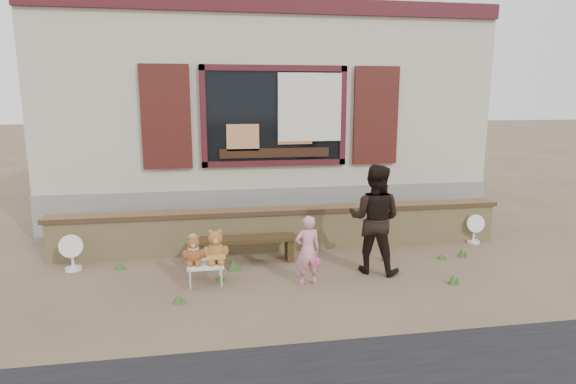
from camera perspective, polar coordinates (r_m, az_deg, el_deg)
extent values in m
plane|color=brown|center=(6.78, 0.86, -9.30)|extent=(80.00, 80.00, 0.00)
cube|color=#B9B096|center=(10.81, -3.55, 11.31)|extent=(8.00, 5.00, 3.20)
cube|color=gray|center=(10.99, -3.42, 0.82)|extent=(8.04, 5.04, 0.80)
cube|color=black|center=(8.30, -1.61, 8.95)|extent=(2.30, 0.04, 1.50)
cube|color=#46141B|center=(8.29, -1.62, 14.48)|extent=(2.50, 0.08, 0.10)
cube|color=#46141B|center=(8.35, -1.56, 3.46)|extent=(2.50, 0.08, 0.10)
cube|color=#46141B|center=(8.20, -10.02, 8.76)|extent=(0.10, 0.08, 1.70)
cube|color=#46141B|center=(8.53, 6.51, 8.95)|extent=(0.10, 0.08, 1.70)
cube|color=#3F1411|center=(8.21, -14.25, 8.60)|extent=(0.80, 0.07, 1.70)
cube|color=#3F1411|center=(8.71, 10.37, 8.88)|extent=(0.80, 0.07, 1.70)
cube|color=silver|center=(8.33, 2.60, 9.99)|extent=(1.10, 0.02, 1.15)
cube|color=#46141B|center=(8.44, -1.69, 21.27)|extent=(8.00, 0.12, 0.25)
cube|color=black|center=(8.32, -1.56, 4.68)|extent=(1.90, 0.06, 0.16)
cube|color=tan|center=(8.23, -5.38, 6.45)|extent=(0.55, 0.06, 0.45)
cube|color=#E08447|center=(8.34, 0.83, 7.59)|extent=(0.60, 0.06, 0.55)
cube|color=tan|center=(7.62, -0.51, -4.59)|extent=(7.00, 0.30, 0.60)
cube|color=brown|center=(7.54, -0.51, -2.18)|extent=(7.10, 0.36, 0.07)
cube|color=#342412|center=(7.03, -5.08, -5.57)|extent=(1.48, 0.32, 0.06)
cube|color=#342412|center=(7.07, -10.31, -7.27)|extent=(0.09, 0.28, 0.31)
cube|color=#342412|center=(7.17, 0.14, -6.82)|extent=(0.09, 0.28, 0.31)
cube|color=white|center=(6.34, -9.80, -8.41)|extent=(0.47, 0.42, 0.04)
cylinder|color=silver|center=(6.22, -11.53, -10.25)|extent=(0.02, 0.02, 0.25)
cylinder|color=silver|center=(6.23, -7.89, -10.10)|extent=(0.02, 0.02, 0.25)
cylinder|color=silver|center=(6.55, -11.52, -9.13)|extent=(0.02, 0.02, 0.25)
cylinder|color=silver|center=(6.56, -8.08, -8.99)|extent=(0.02, 0.02, 0.25)
imported|color=pink|center=(6.18, 2.34, -6.91)|extent=(0.35, 0.24, 0.91)
imported|color=black|center=(6.64, 10.22, -3.17)|extent=(0.91, 0.86, 1.49)
cylinder|color=white|center=(7.43, -24.07, -8.29)|extent=(0.22, 0.22, 0.04)
cylinder|color=white|center=(7.39, -24.16, -7.27)|extent=(0.04, 0.04, 0.28)
cylinder|color=white|center=(7.33, -24.28, -5.80)|extent=(0.32, 0.11, 0.32)
cylinder|color=white|center=(8.59, 21.10, -5.48)|extent=(0.20, 0.20, 0.04)
cylinder|color=white|center=(8.56, 21.16, -4.65)|extent=(0.03, 0.03, 0.26)
cylinder|color=white|center=(8.51, 21.24, -3.45)|extent=(0.30, 0.11, 0.30)
cone|color=#355A24|center=(7.23, -19.37, -8.22)|extent=(0.16, 0.16, 0.10)
cone|color=#355A24|center=(7.29, 11.50, -7.40)|extent=(0.14, 0.14, 0.16)
cone|color=#355A24|center=(6.47, -7.95, -10.04)|extent=(0.13, 0.13, 0.09)
cone|color=#355A24|center=(5.91, -12.89, -12.25)|extent=(0.14, 0.14, 0.10)
cone|color=#355A24|center=(6.65, 18.92, -9.76)|extent=(0.12, 0.12, 0.13)
cone|color=#355A24|center=(7.76, 19.88, -6.72)|extent=(0.11, 0.11, 0.15)
cone|color=#355A24|center=(6.83, -6.52, -8.54)|extent=(0.17, 0.17, 0.15)
cone|color=#355A24|center=(7.58, 17.67, -7.29)|extent=(0.11, 0.11, 0.08)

